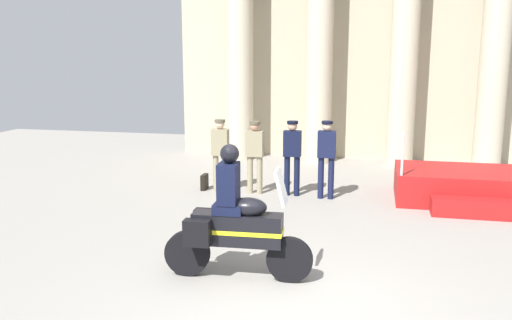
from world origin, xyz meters
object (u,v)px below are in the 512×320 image
Objects in this scene: reviewing_stand at (465,187)px; officer_in_row_2 at (292,152)px; officer_in_row_1 at (255,151)px; briefcase_on_ground at (204,182)px; officer_in_row_0 at (220,149)px; officer_in_row_3 at (327,153)px; motorcycle_with_rider at (232,223)px.

officer_in_row_2 reaches higher than reviewing_stand.
officer_in_row_1 is 1.46m from briefcase_on_ground.
officer_in_row_0 reaches higher than reviewing_stand.
reviewing_stand is 5.76m from briefcase_on_ground.
officer_in_row_0 is at bearing -4.15° from officer_in_row_3.
briefcase_on_ground is (-2.83, 0.19, -0.83)m from officer_in_row_3.
officer_in_row_2 reaches higher than briefcase_on_ground.
officer_in_row_2 reaches higher than officer_in_row_0.
officer_in_row_0 is 0.79× the size of motorcycle_with_rider.
officer_in_row_3 is (1.61, -0.10, 0.04)m from officer_in_row_1.
officer_in_row_1 is 0.96× the size of officer_in_row_3.
officer_in_row_1 reaches higher than briefcase_on_ground.
motorcycle_with_rider is at bearing 98.43° from officer_in_row_1.
officer_in_row_0 is 4.60× the size of briefcase_on_ground.
officer_in_row_3 reaches higher than officer_in_row_1.
officer_in_row_1 is at bearing -4.22° from officer_in_row_3.
reviewing_stand is 3.76m from officer_in_row_2.
reviewing_stand is at bearing -178.13° from officer_in_row_0.
motorcycle_with_rider is 5.82× the size of briefcase_on_ground.
reviewing_stand is at bearing 49.75° from motorcycle_with_rider.
briefcase_on_ground is (-0.40, 0.04, -0.80)m from officer_in_row_0.
officer_in_row_2 is 0.98× the size of officer_in_row_3.
officer_in_row_0 is 0.89m from briefcase_on_ground.
officer_in_row_3 is (-2.93, -0.38, 0.68)m from reviewing_stand.
motorcycle_with_rider is at bearing 88.19° from officer_in_row_2.
reviewing_stand is 1.38× the size of motorcycle_with_rider.
reviewing_stand is at bearing -177.06° from officer_in_row_1.
officer_in_row_0 is at bearing -177.49° from reviewing_stand.
officer_in_row_3 reaches higher than briefcase_on_ground.
officer_in_row_2 is at bearing -8.47° from officer_in_row_3.
officer_in_row_3 is at bearing 175.85° from officer_in_row_0.
officer_in_row_3 is 2.95m from briefcase_on_ground.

